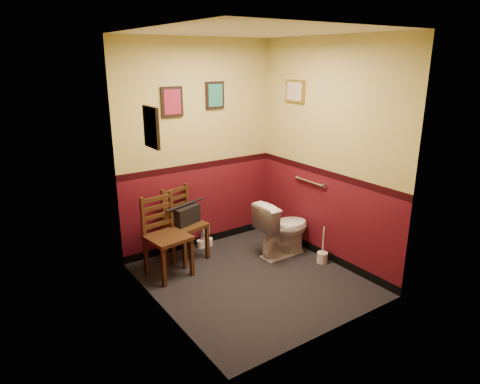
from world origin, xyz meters
name	(u,v)px	position (x,y,z in m)	size (l,w,h in m)	color
floor	(252,280)	(0.00, 0.00, 0.00)	(2.20, 2.40, 0.00)	black
ceiling	(255,31)	(0.00, 0.00, 2.70)	(2.20, 2.40, 0.00)	silver
wall_back	(198,148)	(0.00, 1.20, 1.35)	(2.20, 2.70, 0.00)	#530F18
wall_front	(337,195)	(0.00, -1.20, 1.35)	(2.20, 2.70, 0.00)	#530F18
wall_left	(157,183)	(-1.10, 0.00, 1.35)	(2.40, 2.70, 0.00)	#530F18
wall_right	(327,154)	(1.10, 0.00, 1.35)	(2.40, 2.70, 0.00)	#530F18
grab_bar	(309,181)	(1.07, 0.25, 0.95)	(0.05, 0.56, 0.06)	silver
framed_print_back_a	(172,102)	(-0.35, 1.18, 1.95)	(0.28, 0.04, 0.36)	black
framed_print_back_b	(215,95)	(0.25, 1.18, 2.00)	(0.26, 0.04, 0.34)	black
framed_print_left	(151,127)	(-1.08, 0.10, 1.85)	(0.04, 0.30, 0.38)	black
framed_print_right	(295,91)	(1.08, 0.60, 2.05)	(0.04, 0.34, 0.28)	olive
toilet	(283,228)	(0.72, 0.32, 0.36)	(0.41, 0.74, 0.72)	white
toilet_brush	(322,257)	(0.98, -0.14, 0.08)	(0.13, 0.13, 0.48)	silver
chair_left	(166,236)	(-0.74, 0.69, 0.48)	(0.50, 0.50, 0.96)	#3D2512
chair_right	(184,224)	(-0.38, 0.95, 0.46)	(0.51, 0.51, 0.93)	#3D2512
handbag	(185,215)	(-0.37, 0.91, 0.60)	(0.40, 0.28, 0.26)	black
tp_stack	(205,238)	(0.01, 1.10, 0.13)	(0.23, 0.14, 0.30)	silver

